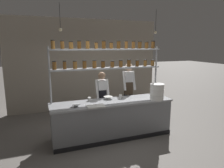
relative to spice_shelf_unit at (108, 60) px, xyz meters
The scene contains 13 objects.
ground_plane 1.94m from the spice_shelf_unit, 89.87° to the right, with size 40.00×40.00×0.00m, color slate.
back_wall 2.32m from the spice_shelf_unit, 89.98° to the left, with size 5.38×0.12×3.17m, color #9E9384.
prep_counter 1.49m from the spice_shelf_unit, 89.87° to the right, with size 2.98×0.76×0.92m.
spice_shelf_unit is the anchor object (origin of this frame).
chef_left 1.07m from the spice_shelf_unit, 101.57° to the left, with size 0.38×0.29×1.56m.
chef_center 1.28m from the spice_shelf_unit, 30.05° to the left, with size 0.39×0.32×1.76m.
container_stack 1.47m from the spice_shelf_unit, 28.97° to the right, with size 0.35×0.35×0.41m.
cutting_board 1.26m from the spice_shelf_unit, 128.84° to the right, with size 0.40×0.26×0.02m.
prep_bowl_near_left 1.41m from the spice_shelf_unit, 153.03° to the right, with size 0.21×0.21×0.06m.
prep_bowl_center_front 0.97m from the spice_shelf_unit, 104.27° to the right, with size 0.23×0.23×0.06m.
serving_cup_front 1.08m from the spice_shelf_unit, 169.83° to the right, with size 0.08×0.08×0.09m.
serving_cup_by_board 1.00m from the spice_shelf_unit, 29.71° to the right, with size 0.07×0.07×0.10m.
pendant_light_row 0.77m from the spice_shelf_unit, 91.22° to the right, with size 2.37×0.07×0.58m.
Camera 1 is at (-1.65, -4.40, 2.25)m, focal length 32.00 mm.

